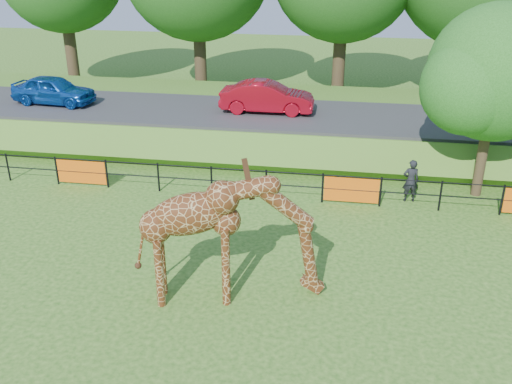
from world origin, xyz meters
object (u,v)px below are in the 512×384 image
(giraffe, at_px, (231,239))
(car_blue, at_px, (53,90))
(tree_east, at_px, (498,78))
(car_red, at_px, (267,97))
(visitor, at_px, (411,181))

(giraffe, height_order, car_blue, giraffe)
(car_blue, bearing_deg, tree_east, -97.43)
(giraffe, xyz_separation_m, car_red, (-0.93, 12.29, 0.39))
(giraffe, distance_m, tree_east, 11.18)
(car_blue, height_order, car_red, car_red)
(giraffe, relative_size, car_red, 1.16)
(giraffe, bearing_deg, visitor, 40.75)
(car_red, distance_m, tree_east, 9.84)
(car_blue, xyz_separation_m, car_red, (10.03, 0.29, 0.02))
(giraffe, distance_m, car_blue, 16.25)
(giraffe, height_order, car_red, giraffe)
(car_red, xyz_separation_m, tree_east, (8.49, -4.47, 2.18))
(visitor, bearing_deg, giraffe, 45.05)
(giraffe, distance_m, car_red, 12.33)
(car_red, bearing_deg, car_blue, 90.96)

